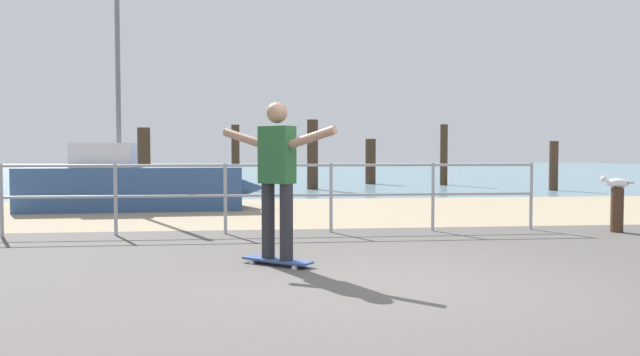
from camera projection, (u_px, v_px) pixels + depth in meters
name	position (u px, v px, depth m)	size (l,w,h in m)	color
ground_plane	(439.00, 319.00, 4.32)	(24.00, 10.00, 0.04)	#514C49
beach_strip	(321.00, 211.00, 12.27)	(24.00, 6.00, 0.04)	tan
sea_surface	(276.00, 170.00, 40.08)	(72.00, 50.00, 0.04)	slate
railing_fence	(225.00, 188.00, 8.67)	(9.37, 0.05, 1.05)	#9EA0A5
sailboat	(142.00, 185.00, 12.42)	(5.00, 1.61, 4.73)	#335184
skateboard	(277.00, 261.00, 6.29)	(0.75, 0.66, 0.08)	#334C8C
skateboarder	(277.00, 171.00, 6.25)	(1.18, 0.98, 1.65)	#26262B
bollard_short	(617.00, 211.00, 8.88)	(0.18, 0.18, 0.68)	#422D1E
seagull	(616.00, 183.00, 8.88)	(0.40, 0.35, 0.18)	white
groyne_post_0	(144.00, 161.00, 16.79)	(0.35, 0.35, 1.90)	#422D1E
groyne_post_1	(235.00, 157.00, 19.41)	(0.26, 0.26, 2.11)	#422D1E
groyne_post_2	(313.00, 155.00, 19.15)	(0.36, 0.36, 2.25)	#422D1E
groyne_post_3	(371.00, 162.00, 22.40)	(0.39, 0.39, 1.71)	#422D1E
groyne_post_4	(444.00, 155.00, 21.54)	(0.27, 0.27, 2.21)	#422D1E
groyne_post_5	(554.00, 166.00, 18.56)	(0.27, 0.27, 1.56)	#422D1E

